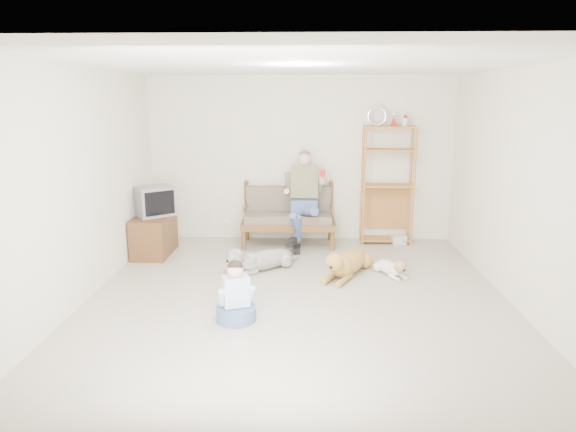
{
  "coord_description": "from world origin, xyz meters",
  "views": [
    {
      "loc": [
        0.09,
        -5.73,
        2.35
      ],
      "look_at": [
        -0.15,
        1.0,
        0.79
      ],
      "focal_mm": 32.0,
      "sensor_mm": 36.0,
      "label": 1
    }
  ],
  "objects_px": {
    "loveseat": "(288,215)",
    "tv_stand": "(154,235)",
    "etagere": "(387,184)",
    "golden_retriever": "(347,263)"
  },
  "relations": [
    {
      "from": "etagere",
      "to": "loveseat",
      "type": "bearing_deg",
      "value": -174.62
    },
    {
      "from": "etagere",
      "to": "tv_stand",
      "type": "distance_m",
      "value": 3.79
    },
    {
      "from": "loveseat",
      "to": "tv_stand",
      "type": "height_order",
      "value": "loveseat"
    },
    {
      "from": "golden_retriever",
      "to": "etagere",
      "type": "bearing_deg",
      "value": 92.21
    },
    {
      "from": "etagere",
      "to": "tv_stand",
      "type": "xyz_separation_m",
      "value": [
        -3.64,
        -0.79,
        -0.68
      ]
    },
    {
      "from": "loveseat",
      "to": "etagere",
      "type": "height_order",
      "value": "etagere"
    },
    {
      "from": "loveseat",
      "to": "tv_stand",
      "type": "bearing_deg",
      "value": -163.35
    },
    {
      "from": "etagere",
      "to": "golden_retriever",
      "type": "height_order",
      "value": "etagere"
    },
    {
      "from": "tv_stand",
      "to": "golden_retriever",
      "type": "height_order",
      "value": "tv_stand"
    },
    {
      "from": "etagere",
      "to": "golden_retriever",
      "type": "bearing_deg",
      "value": -114.88
    }
  ]
}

